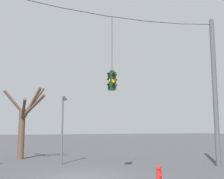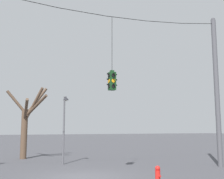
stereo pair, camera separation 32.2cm
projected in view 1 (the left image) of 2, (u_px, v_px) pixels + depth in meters
ground_plane at (82, 177)px, 13.42m from camera, size 200.00×200.00×0.00m
utility_pole_right at (215, 90)px, 18.00m from camera, size 0.30×0.30×9.60m
span_wire at (83, 7)px, 14.78m from camera, size 17.95×0.03×0.79m
traffic_light_near_left_pole at (112, 80)px, 14.95m from camera, size 0.58×0.58×4.08m
street_lamp at (63, 118)px, 18.52m from camera, size 0.38×0.66×4.46m
bare_tree at (24, 122)px, 21.72m from camera, size 3.17×2.56×5.62m
fire_hydrant at (159, 174)px, 11.94m from camera, size 0.22×0.30×0.75m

